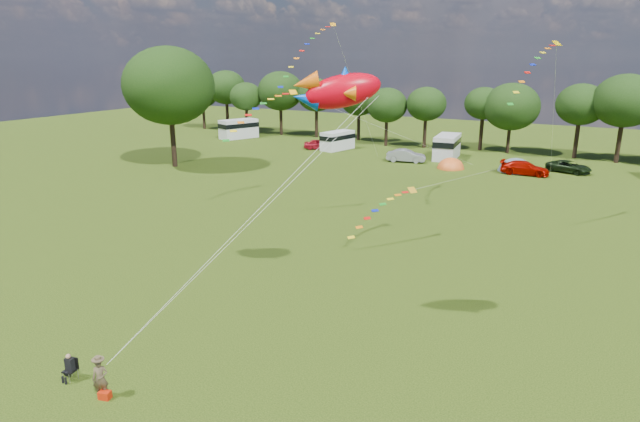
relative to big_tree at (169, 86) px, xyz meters
The scene contains 20 objects.
ground_plane 42.02m from the big_tree, 43.03° to the right, with size 180.00×180.00×0.00m, color black.
tree_line 44.52m from the big_tree, 37.40° to the left, with size 102.98×10.98×10.27m.
big_tree is the anchor object (origin of this frame).
car_a 21.75m from the big_tree, 63.61° to the left, with size 1.62×4.11×1.37m, color #B41425.
car_b 28.24m from the big_tree, 34.49° to the left, with size 1.58×4.24×1.50m, color gray.
car_c 39.55m from the big_tree, 22.27° to the left, with size 2.01×4.79×1.44m, color #A20900.
car_d 44.53m from the big_tree, 24.50° to the left, with size 2.11×4.67×1.27m, color black.
campervan_a 23.34m from the big_tree, 107.95° to the left, with size 4.41×6.33×2.86m.
campervan_b 23.43m from the big_tree, 59.77° to the left, with size 3.17×5.37×2.46m.
campervan_c 33.45m from the big_tree, 37.56° to the left, with size 3.11×6.10×2.88m.
tent_orange 32.63m from the big_tree, 26.80° to the left, with size 3.04×3.33×2.38m.
tent_greyblue 39.23m from the big_tree, 24.83° to the left, with size 3.81×4.17×2.83m.
kite_flyer 44.62m from the big_tree, 49.96° to the right, with size 0.56×0.37×1.55m, color brown.
camp_chair 43.27m from the big_tree, 51.83° to the right, with size 0.52×0.52×1.13m.
kite_bag 44.89m from the big_tree, 49.81° to the right, with size 0.43×0.29×0.30m, color red.
fish_kite 40.54m from the big_tree, 35.85° to the right, with size 4.06×2.91×2.17m.
streamer_kite_a 18.75m from the big_tree, ahead, with size 3.26×5.50×5.73m.
streamer_kite_b 21.94m from the big_tree, 26.81° to the right, with size 4.26×4.69×3.80m.
streamer_kite_c 33.98m from the big_tree, 21.72° to the right, with size 3.07×4.92×2.78m.
streamer_kite_d 38.57m from the big_tree, ahead, with size 2.59×5.08×4.27m.
Camera 1 is at (13.61, -16.71, 12.23)m, focal length 30.00 mm.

